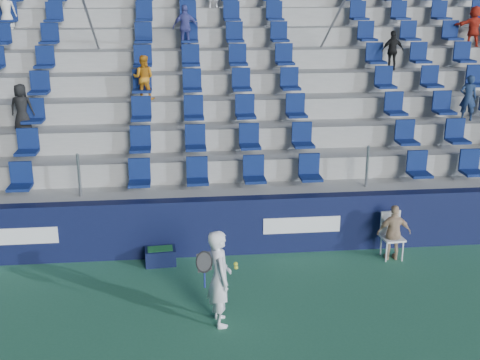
# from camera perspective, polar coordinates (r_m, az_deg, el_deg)

# --- Properties ---
(ground) EXTENTS (70.00, 70.00, 0.00)m
(ground) POSITION_cam_1_polar(r_m,az_deg,el_deg) (9.89, 0.54, -14.54)
(ground) COLOR #2F6E4E
(ground) RESTS_ON ground
(sponsor_wall) EXTENTS (24.00, 0.32, 1.20)m
(sponsor_wall) POSITION_cam_1_polar(r_m,az_deg,el_deg) (12.40, -1.08, -4.37)
(sponsor_wall) COLOR #0F1438
(sponsor_wall) RESTS_ON ground
(grandstand) EXTENTS (24.00, 8.17, 6.63)m
(grandstand) POSITION_cam_1_polar(r_m,az_deg,el_deg) (16.85, -2.62, 7.08)
(grandstand) COLOR #9E9E99
(grandstand) RESTS_ON ground
(tennis_player) EXTENTS (0.69, 0.66, 1.64)m
(tennis_player) POSITION_cam_1_polar(r_m,az_deg,el_deg) (9.82, -1.96, -9.25)
(tennis_player) COLOR white
(tennis_player) RESTS_ON ground
(line_judge_chair) EXTENTS (0.45, 0.46, 0.95)m
(line_judge_chair) POSITION_cam_1_polar(r_m,az_deg,el_deg) (12.66, 14.14, -4.76)
(line_judge_chair) COLOR white
(line_judge_chair) RESTS_ON ground
(line_judge) EXTENTS (0.70, 0.33, 1.16)m
(line_judge) POSITION_cam_1_polar(r_m,az_deg,el_deg) (12.52, 14.38, -4.86)
(line_judge) COLOR tan
(line_judge) RESTS_ON ground
(ball_bin) EXTENTS (0.63, 0.44, 0.34)m
(ball_bin) POSITION_cam_1_polar(r_m,az_deg,el_deg) (12.18, -7.56, -7.12)
(ball_bin) COLOR #0E1536
(ball_bin) RESTS_ON ground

